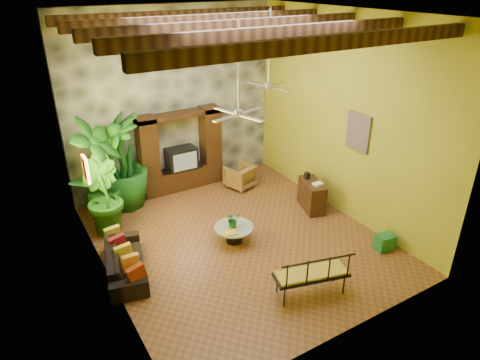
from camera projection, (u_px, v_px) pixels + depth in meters
ground at (237, 238)px, 10.14m from camera, size 7.00×7.00×0.00m
ceiling at (237, 13)px, 7.96m from camera, size 6.00×7.00×0.02m
back_wall at (172, 101)px, 11.75m from camera, size 6.00×0.02×5.00m
left_wall at (93, 169)px, 7.67m from camera, size 0.02×7.00×5.00m
right_wall at (343, 117)px, 10.44m from camera, size 0.02×7.00×5.00m
stone_accent_wall at (173, 101)px, 11.71m from camera, size 5.98×0.10×4.98m
ceiling_beams at (237, 25)px, 8.06m from camera, size 5.95×5.36×0.22m
entertainment_center at (181, 157)px, 12.14m from camera, size 2.40×0.55×2.30m
ceiling_fan_front at (239, 103)px, 8.26m from camera, size 1.28×1.28×1.86m
ceiling_fan_back at (269, 77)px, 10.33m from camera, size 1.28×1.28×1.86m
wall_art_mask at (86, 169)px, 8.63m from camera, size 0.06×0.32×0.55m
wall_art_painting at (358, 132)px, 10.05m from camera, size 0.06×0.70×0.90m
sofa at (125, 261)px, 8.87m from camera, size 1.16×2.05×0.56m
wicker_armchair at (240, 176)px, 12.45m from camera, size 0.92×0.93×0.68m
tall_plant_a at (100, 170)px, 10.43m from camera, size 1.67×1.65×2.67m
tall_plant_b at (102, 197)px, 10.01m from camera, size 1.17×1.28×1.88m
tall_plant_c at (121, 162)px, 11.06m from camera, size 1.56×1.56×2.54m
coffee_table at (234, 232)px, 9.92m from camera, size 0.91×0.91×0.40m
centerpiece_plant at (233, 220)px, 9.79m from camera, size 0.35×0.31×0.35m
yellow_tray at (231, 233)px, 9.59m from camera, size 0.33×0.27×0.03m
iron_bench at (314, 273)px, 8.11m from camera, size 1.53×0.89×0.57m
side_console at (312, 195)px, 11.27m from camera, size 0.72×1.06×0.78m
green_bin at (385, 242)px, 9.68m from camera, size 0.45×0.37×0.36m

